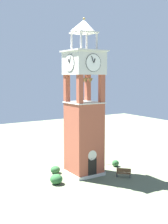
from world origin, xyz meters
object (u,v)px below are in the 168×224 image
object	(u,v)px
park_bench	(124,173)
trash_bin	(83,157)
lamp_post	(102,143)
clock_tower	(84,113)

from	to	relation	value
park_bench	trash_bin	world-z (taller)	park_bench
park_bench	lamp_post	xyz separation A→B (m)	(0.97, 5.34, 2.25)
lamp_post	trash_bin	xyz separation A→B (m)	(-1.14, 2.93, -2.33)
lamp_post	park_bench	bearing A→B (deg)	-100.34
park_bench	trash_bin	xyz separation A→B (m)	(-0.17, 8.27, -0.08)
clock_tower	park_bench	world-z (taller)	clock_tower
park_bench	lamp_post	distance (m)	5.88
trash_bin	clock_tower	bearing A→B (deg)	-120.63
clock_tower	trash_bin	xyz separation A→B (m)	(2.94, 4.97, -6.61)
clock_tower	park_bench	size ratio (longest dim) A/B	12.03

